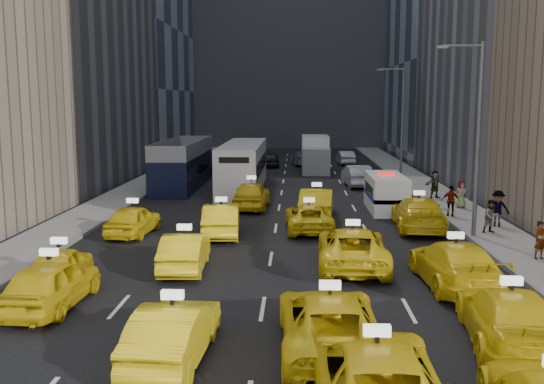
# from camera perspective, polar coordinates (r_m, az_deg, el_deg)

# --- Properties ---
(ground) EXTENTS (160.00, 160.00, 0.00)m
(ground) POSITION_cam_1_polar(r_m,az_deg,el_deg) (17.22, -1.27, -13.13)
(ground) COLOR black
(ground) RESTS_ON ground
(sidewalk_west) EXTENTS (3.00, 90.00, 0.15)m
(sidewalk_west) POSITION_cam_1_polar(r_m,az_deg,el_deg) (43.02, -13.26, -0.07)
(sidewalk_west) COLOR gray
(sidewalk_west) RESTS_ON ground
(sidewalk_east) EXTENTS (3.00, 90.00, 0.15)m
(sidewalk_east) POSITION_cam_1_polar(r_m,az_deg,el_deg) (42.52, 15.16, -0.24)
(sidewalk_east) COLOR gray
(sidewalk_east) RESTS_ON ground
(curb_west) EXTENTS (0.15, 90.00, 0.18)m
(curb_west) POSITION_cam_1_polar(r_m,az_deg,el_deg) (42.65, -11.38, -0.07)
(curb_west) COLOR slate
(curb_west) RESTS_ON ground
(curb_east) EXTENTS (0.15, 90.00, 0.18)m
(curb_east) POSITION_cam_1_polar(r_m,az_deg,el_deg) (42.22, 13.24, -0.21)
(curb_east) COLOR slate
(curb_east) RESTS_ON ground
(building_backdrop) EXTENTS (30.00, 12.00, 40.00)m
(building_backdrop) POSITION_cam_1_polar(r_m,az_deg,el_deg) (89.02, 1.69, 17.37)
(building_backdrop) COLOR slate
(building_backdrop) RESTS_ON ground
(streetlight_near) EXTENTS (2.15, 0.22, 9.00)m
(streetlight_near) POSITION_cam_1_polar(r_m,az_deg,el_deg) (29.17, 18.64, 5.28)
(streetlight_near) COLOR #595B60
(streetlight_near) RESTS_ON ground
(streetlight_far) EXTENTS (2.15, 0.22, 9.00)m
(streetlight_far) POSITION_cam_1_polar(r_m,az_deg,el_deg) (48.68, 12.04, 6.68)
(streetlight_far) COLOR #595B60
(streetlight_far) RESTS_ON ground
(taxi_2) EXTENTS (2.65, 5.68, 1.58)m
(taxi_2) POSITION_cam_1_polar(r_m,az_deg,el_deg) (13.06, 9.73, -16.84)
(taxi_2) COLOR yellow
(taxi_2) RESTS_ON ground
(taxi_4) EXTENTS (2.01, 4.62, 1.55)m
(taxi_4) POSITION_cam_1_polar(r_m,az_deg,el_deg) (20.14, -20.11, -8.08)
(taxi_4) COLOR yellow
(taxi_4) RESTS_ON ground
(taxi_5) EXTENTS (1.82, 4.53, 1.46)m
(taxi_5) POSITION_cam_1_polar(r_m,az_deg,el_deg) (15.50, -9.26, -12.86)
(taxi_5) COLOR yellow
(taxi_5) RESTS_ON ground
(taxi_6) EXTENTS (2.72, 5.55, 1.52)m
(taxi_6) POSITION_cam_1_polar(r_m,az_deg,el_deg) (15.94, 5.43, -12.07)
(taxi_6) COLOR yellow
(taxi_6) RESTS_ON ground
(taxi_7) EXTENTS (2.74, 5.51, 1.54)m
(taxi_7) POSITION_cam_1_polar(r_m,az_deg,el_deg) (17.31, 21.43, -10.91)
(taxi_7) COLOR yellow
(taxi_7) RESTS_ON ground
(taxi_8) EXTENTS (2.06, 4.20, 1.38)m
(taxi_8) POSITION_cam_1_polar(r_m,az_deg,el_deg) (22.42, -19.31, -6.60)
(taxi_8) COLOR yellow
(taxi_8) RESTS_ON ground
(taxi_9) EXTENTS (1.73, 4.44, 1.44)m
(taxi_9) POSITION_cam_1_polar(r_m,az_deg,el_deg) (23.30, -8.20, -5.55)
(taxi_9) COLOR yellow
(taxi_9) RESTS_ON ground
(taxi_10) EXTENTS (2.78, 5.67, 1.55)m
(taxi_10) POSITION_cam_1_polar(r_m,az_deg,el_deg) (23.57, 7.57, -5.23)
(taxi_10) COLOR yellow
(taxi_10) RESTS_ON ground
(taxi_11) EXTENTS (2.50, 5.58, 1.59)m
(taxi_11) POSITION_cam_1_polar(r_m,az_deg,el_deg) (21.97, 16.80, -6.50)
(taxi_11) COLOR yellow
(taxi_11) RESTS_ON ground
(taxi_12) EXTENTS (2.05, 4.38, 1.45)m
(taxi_12) POSITION_cam_1_polar(r_m,az_deg,el_deg) (29.74, -12.94, -2.59)
(taxi_12) COLOR yellow
(taxi_12) RESTS_ON ground
(taxi_13) EXTENTS (2.02, 4.83, 1.55)m
(taxi_13) POSITION_cam_1_polar(r_m,az_deg,el_deg) (28.87, -4.78, -2.63)
(taxi_13) COLOR yellow
(taxi_13) RESTS_ON ground
(taxi_14) EXTENTS (2.42, 4.88, 1.33)m
(taxi_14) POSITION_cam_1_polar(r_m,az_deg,el_deg) (29.98, 3.50, -2.41)
(taxi_14) COLOR yellow
(taxi_14) RESTS_ON ground
(taxi_15) EXTENTS (2.66, 5.79, 1.64)m
(taxi_15) POSITION_cam_1_polar(r_m,az_deg,el_deg) (31.04, 13.62, -1.97)
(taxi_15) COLOR yellow
(taxi_15) RESTS_ON ground
(taxi_16) EXTENTS (2.16, 4.96, 1.66)m
(taxi_16) POSITION_cam_1_polar(r_m,az_deg,el_deg) (36.01, -1.95, -0.28)
(taxi_16) COLOR yellow
(taxi_16) RESTS_ON ground
(taxi_17) EXTENTS (2.10, 5.06, 1.63)m
(taxi_17) POSITION_cam_1_polar(r_m,az_deg,el_deg) (33.33, 4.22, -1.05)
(taxi_17) COLOR yellow
(taxi_17) RESTS_ON ground
(nypd_van) EXTENTS (2.38, 5.36, 2.25)m
(nypd_van) POSITION_cam_1_polar(r_m,az_deg,el_deg) (36.06, 10.67, -0.12)
(nypd_van) COLOR white
(nypd_van) RESTS_ON ground
(double_decker) EXTENTS (3.05, 11.88, 3.43)m
(double_decker) POSITION_cam_1_polar(r_m,az_deg,el_deg) (45.58, -8.38, 2.60)
(double_decker) COLOR black
(double_decker) RESTS_ON ground
(city_bus) EXTENTS (3.76, 13.10, 3.34)m
(city_bus) POSITION_cam_1_polar(r_m,az_deg,el_deg) (44.00, -2.73, 2.41)
(city_bus) COLOR silver
(city_bus) RESTS_ON ground
(box_truck) EXTENTS (2.76, 7.14, 3.21)m
(box_truck) POSITION_cam_1_polar(r_m,az_deg,el_deg) (55.16, 4.09, 3.57)
(box_truck) COLOR silver
(box_truck) RESTS_ON ground
(misc_car_0) EXTENTS (2.11, 5.02, 1.61)m
(misc_car_0) POSITION_cam_1_polar(r_m,az_deg,el_deg) (45.99, 8.00, 1.54)
(misc_car_0) COLOR #A3A6AB
(misc_car_0) RESTS_ON ground
(misc_car_1) EXTENTS (2.31, 4.93, 1.36)m
(misc_car_1) POSITION_cam_1_polar(r_m,az_deg,el_deg) (55.53, -4.49, 2.67)
(misc_car_1) COLOR black
(misc_car_1) RESTS_ON ground
(misc_car_2) EXTENTS (2.62, 5.26, 1.47)m
(misc_car_2) POSITION_cam_1_polar(r_m,az_deg,el_deg) (60.69, 2.92, 3.23)
(misc_car_2) COLOR slate
(misc_car_2) RESTS_ON ground
(misc_car_3) EXTENTS (2.10, 4.31, 1.42)m
(misc_car_3) POSITION_cam_1_polar(r_m,az_deg,el_deg) (59.17, -0.19, 3.08)
(misc_car_3) COLOR black
(misc_car_3) RESTS_ON ground
(misc_car_4) EXTENTS (1.81, 4.28, 1.38)m
(misc_car_4) POSITION_cam_1_polar(r_m,az_deg,el_deg) (61.81, 6.91, 3.23)
(misc_car_4) COLOR #B1B5BA
(misc_car_4) RESTS_ON ground
(pedestrian_0) EXTENTS (0.65, 0.54, 1.53)m
(pedestrian_0) POSITION_cam_1_polar(r_m,az_deg,el_deg) (26.26, 23.93, -4.16)
(pedestrian_0) COLOR gray
(pedestrian_0) RESTS_ON sidewalk_east
(pedestrian_1) EXTENTS (0.86, 0.62, 1.59)m
(pedestrian_1) POSITION_cam_1_polar(r_m,az_deg,el_deg) (30.59, 19.94, -2.17)
(pedestrian_1) COLOR gray
(pedestrian_1) RESTS_ON sidewalk_east
(pedestrian_2) EXTENTS (1.26, 0.84, 1.81)m
(pedestrian_2) POSITION_cam_1_polar(r_m,az_deg,el_deg) (32.24, 20.48, -1.46)
(pedestrian_2) COLOR gray
(pedestrian_2) RESTS_ON sidewalk_east
(pedestrian_3) EXTENTS (1.06, 0.74, 1.65)m
(pedestrian_3) POSITION_cam_1_polar(r_m,az_deg,el_deg) (34.39, 16.46, -0.81)
(pedestrian_3) COLOR gray
(pedestrian_3) RESTS_ON sidewalk_east
(pedestrian_4) EXTENTS (0.81, 0.46, 1.63)m
(pedestrian_4) POSITION_cam_1_polar(r_m,az_deg,el_deg) (37.12, 17.39, -0.20)
(pedestrian_4) COLOR gray
(pedestrian_4) RESTS_ON sidewalk_east
(pedestrian_5) EXTENTS (1.69, 0.94, 1.75)m
(pedestrian_5) POSITION_cam_1_polar(r_m,az_deg,el_deg) (40.44, 15.09, 0.68)
(pedestrian_5) COLOR gray
(pedestrian_5) RESTS_ON sidewalk_east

